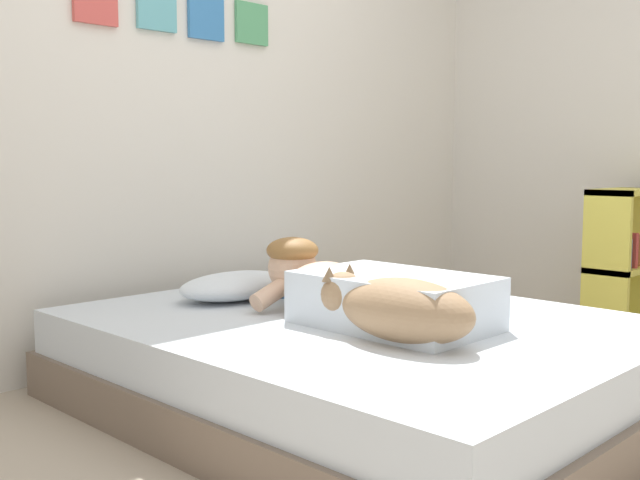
{
  "coord_description": "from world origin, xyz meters",
  "views": [
    {
      "loc": [
        -2.01,
        -1.27,
        0.89
      ],
      "look_at": [
        0.08,
        0.79,
        0.58
      ],
      "focal_mm": 42.11,
      "sensor_mm": 36.0,
      "label": 1
    }
  ],
  "objects_px": {
    "dog": "(397,308)",
    "person_lying": "(363,291)",
    "cell_phone": "(333,316)",
    "bookshelf": "(622,260)",
    "coffee_cup": "(288,288)",
    "bed": "(360,363)",
    "pillow": "(237,286)"
  },
  "relations": [
    {
      "from": "bed",
      "to": "cell_phone",
      "type": "bearing_deg",
      "value": 130.91
    },
    {
      "from": "cell_phone",
      "to": "bed",
      "type": "bearing_deg",
      "value": -49.09
    },
    {
      "from": "dog",
      "to": "bookshelf",
      "type": "relative_size",
      "value": 0.77
    },
    {
      "from": "bed",
      "to": "pillow",
      "type": "bearing_deg",
      "value": 98.01
    },
    {
      "from": "pillow",
      "to": "dog",
      "type": "bearing_deg",
      "value": -96.28
    },
    {
      "from": "person_lying",
      "to": "dog",
      "type": "xyz_separation_m",
      "value": [
        -0.15,
        -0.27,
        -0.0
      ]
    },
    {
      "from": "pillow",
      "to": "dog",
      "type": "distance_m",
      "value": 0.92
    },
    {
      "from": "dog",
      "to": "bed",
      "type": "bearing_deg",
      "value": 59.8
    },
    {
      "from": "person_lying",
      "to": "dog",
      "type": "relative_size",
      "value": 1.6
    },
    {
      "from": "dog",
      "to": "person_lying",
      "type": "bearing_deg",
      "value": 61.24
    },
    {
      "from": "person_lying",
      "to": "dog",
      "type": "distance_m",
      "value": 0.31
    },
    {
      "from": "dog",
      "to": "cell_phone",
      "type": "xyz_separation_m",
      "value": [
        0.12,
        0.39,
        -0.1
      ]
    },
    {
      "from": "bed",
      "to": "bookshelf",
      "type": "relative_size",
      "value": 2.67
    },
    {
      "from": "pillow",
      "to": "dog",
      "type": "xyz_separation_m",
      "value": [
        -0.1,
        -0.91,
        0.05
      ]
    },
    {
      "from": "pillow",
      "to": "coffee_cup",
      "type": "distance_m",
      "value": 0.21
    },
    {
      "from": "person_lying",
      "to": "cell_phone",
      "type": "xyz_separation_m",
      "value": [
        -0.03,
        0.12,
        -0.1
      ]
    },
    {
      "from": "bed",
      "to": "person_lying",
      "type": "xyz_separation_m",
      "value": [
        -0.04,
        -0.04,
        0.27
      ]
    },
    {
      "from": "bookshelf",
      "to": "person_lying",
      "type": "bearing_deg",
      "value": 176.03
    },
    {
      "from": "bed",
      "to": "coffee_cup",
      "type": "bearing_deg",
      "value": 79.17
    },
    {
      "from": "cell_phone",
      "to": "bookshelf",
      "type": "bearing_deg",
      "value": -7.45
    },
    {
      "from": "bed",
      "to": "cell_phone",
      "type": "xyz_separation_m",
      "value": [
        -0.06,
        0.07,
        0.17
      ]
    },
    {
      "from": "cell_phone",
      "to": "bookshelf",
      "type": "height_order",
      "value": "bookshelf"
    },
    {
      "from": "cell_phone",
      "to": "bookshelf",
      "type": "relative_size",
      "value": 0.19
    },
    {
      "from": "dog",
      "to": "cell_phone",
      "type": "relative_size",
      "value": 4.11
    },
    {
      "from": "pillow",
      "to": "bookshelf",
      "type": "distance_m",
      "value": 2.08
    },
    {
      "from": "bookshelf",
      "to": "bed",
      "type": "bearing_deg",
      "value": 174.57
    },
    {
      "from": "pillow",
      "to": "cell_phone",
      "type": "relative_size",
      "value": 3.71
    },
    {
      "from": "bookshelf",
      "to": "pillow",
      "type": "bearing_deg",
      "value": 158.24
    },
    {
      "from": "coffee_cup",
      "to": "bookshelf",
      "type": "relative_size",
      "value": 0.17
    },
    {
      "from": "bed",
      "to": "coffee_cup",
      "type": "height_order",
      "value": "coffee_cup"
    },
    {
      "from": "bed",
      "to": "person_lying",
      "type": "relative_size",
      "value": 2.18
    },
    {
      "from": "coffee_cup",
      "to": "cell_phone",
      "type": "xyz_separation_m",
      "value": [
        -0.16,
        -0.41,
        -0.03
      ]
    }
  ]
}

